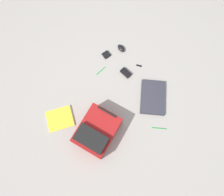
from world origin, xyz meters
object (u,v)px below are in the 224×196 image
book_blue (60,119)px  power_brick (126,73)px  laptop (153,97)px  backpack (97,132)px  earbud_pouch (106,55)px  pen_blue (159,128)px  pen_black (101,71)px  usb_stick (139,66)px  computer_mouse (121,48)px

book_blue → power_brick: (-0.34, 0.74, 0.01)m
laptop → book_blue: size_ratio=1.57×
backpack → earbud_pouch: size_ratio=7.05×
book_blue → power_brick: 0.82m
pen_blue → earbud_pouch: bearing=-159.2°
book_blue → earbud_pouch: 0.83m
backpack → laptop: size_ratio=1.22×
laptop → pen_black: laptop is taller
laptop → usb_stick: (-0.37, -0.04, -0.01)m
power_brick → pen_blue: power_brick is taller
backpack → earbud_pouch: 0.84m
power_brick → usb_stick: bearing=109.0°
earbud_pouch → laptop: bearing=32.1°
pen_black → usb_stick: (0.03, 0.41, -0.00)m
laptop → pen_blue: 0.31m
pen_blue → earbud_pouch: (-0.89, -0.34, 0.01)m
power_brick → earbud_pouch: power_brick is taller
pen_black → pen_blue: bearing=30.9°
laptop → computer_mouse: 0.64m
book_blue → earbud_pouch: earbud_pouch is taller
book_blue → laptop: bearing=91.0°
power_brick → pen_black: power_brick is taller
pen_black → earbud_pouch: size_ratio=1.82×
earbud_pouch → pen_black: bearing=-28.9°
pen_blue → usb_stick: 0.69m
laptop → power_brick: 0.38m
pen_blue → pen_black: bearing=-149.1°
pen_black → usb_stick: 0.41m
laptop → pen_blue: bearing=-4.0°
backpack → power_brick: bearing=143.0°
power_brick → computer_mouse: bearing=176.6°
computer_mouse → earbud_pouch: (0.04, -0.17, -0.01)m
power_brick → pen_black: (-0.09, -0.25, -0.01)m
backpack → earbud_pouch: (-0.80, 0.26, -0.08)m
backpack → earbud_pouch: bearing=162.3°
power_brick → backpack: bearing=-37.0°
backpack → pen_black: 0.66m
book_blue → earbud_pouch: (-0.59, 0.59, 0.00)m
book_blue → pen_blue: bearing=72.2°
power_brick → earbud_pouch: (-0.25, -0.16, -0.00)m
power_brick → pen_blue: size_ratio=0.80×
computer_mouse → power_brick: (0.29, -0.02, -0.00)m
power_brick → pen_blue: bearing=16.0°
book_blue → usb_stick: 0.99m
book_blue → usb_stick: book_blue is taller
power_brick → usb_stick: 0.17m
usb_stick → earbud_pouch: bearing=-122.1°
usb_stick → pen_blue: bearing=1.8°
backpack → usb_stick: (-0.60, 0.57, -0.09)m
pen_blue → usb_stick: size_ratio=2.44×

